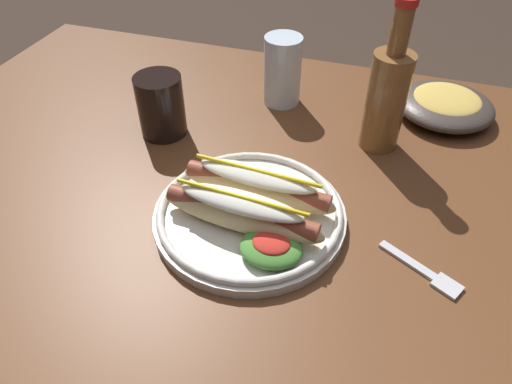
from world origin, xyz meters
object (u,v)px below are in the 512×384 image
fork (426,272)px  glass_bottle (387,95)px  soda_cup (161,106)px  hot_dog_plate (251,209)px  water_cup (282,71)px  side_bowl (445,104)px

fork → glass_bottle: (-0.10, 0.27, 0.10)m
soda_cup → glass_bottle: 0.39m
hot_dog_plate → fork: bearing=-4.6°
hot_dog_plate → fork: size_ratio=2.47×
water_cup → fork: bearing=-50.3°
glass_bottle → soda_cup: bearing=-167.6°
fork → soda_cup: (-0.48, 0.19, 0.05)m
hot_dog_plate → soda_cup: 0.28m
hot_dog_plate → water_cup: (-0.05, 0.34, 0.04)m
soda_cup → fork: bearing=-21.9°
hot_dog_plate → glass_bottle: bearing=58.9°
glass_bottle → fork: bearing=-70.4°
soda_cup → glass_bottle: (0.38, 0.08, 0.04)m
hot_dog_plate → soda_cup: bearing=142.6°
fork → glass_bottle: bearing=138.0°
soda_cup → side_bowl: 0.53m
soda_cup → side_bowl: soda_cup is taller
side_bowl → fork: bearing=-91.6°
fork → water_cup: bearing=158.0°
fork → side_bowl: bearing=116.8°
soda_cup → water_cup: size_ratio=0.83×
fork → water_cup: (-0.30, 0.36, 0.06)m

